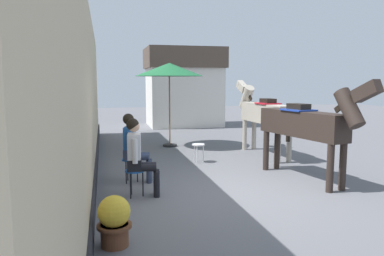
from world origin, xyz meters
name	(u,v)px	position (x,y,z in m)	size (l,w,h in m)	color
ground_plane	(191,159)	(0.00, 3.00, 0.00)	(40.00, 40.00, 0.00)	slate
pub_facade_wall	(85,105)	(-2.55, 1.50, 1.54)	(0.34, 14.00, 3.40)	#CCB793
distant_cottage	(184,86)	(1.40, 10.37, 1.80)	(3.40, 2.60, 3.50)	silver
seated_visitor_near	(138,153)	(-1.63, 0.10, 0.78)	(0.61, 0.49, 1.39)	#194C99
seated_visitor_far	(133,144)	(-1.64, 1.07, 0.78)	(0.61, 0.48, 1.39)	#194C99
saddled_horse_near	(306,124)	(1.77, 0.40, 1.16)	(0.89, 2.96, 2.06)	#2D231E
saddled_horse_far	(263,113)	(2.08, 3.13, 1.16)	(0.59, 3.00, 2.06)	#B2A899
flower_planter_near	(114,220)	(-2.11, -1.85, 0.33)	(0.43, 0.43, 0.64)	brown
cafe_parasol	(169,70)	(-0.20, 5.04, 2.36)	(2.10, 2.10, 2.58)	black
spare_stool_white	(198,146)	(0.10, 2.59, 0.40)	(0.32, 0.32, 0.46)	white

